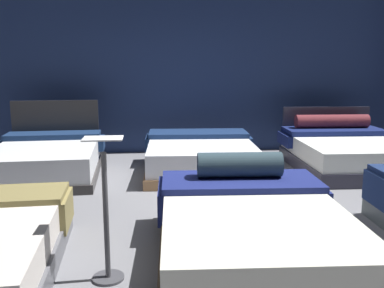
% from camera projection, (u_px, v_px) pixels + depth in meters
% --- Properties ---
extents(ground_plane, '(18.00, 18.00, 0.02)m').
position_uv_depth(ground_plane, '(222.00, 209.00, 4.77)').
color(ground_plane, slate).
extents(showroom_back_wall, '(18.00, 0.06, 3.50)m').
position_uv_depth(showroom_back_wall, '(192.00, 56.00, 7.65)').
color(showroom_back_wall, navy).
rests_on(showroom_back_wall, ground_plane).
extents(bed_1, '(1.66, 2.18, 0.76)m').
position_uv_depth(bed_1, '(251.00, 229.00, 3.49)').
color(bed_1, brown).
rests_on(bed_1, ground_plane).
extents(bed_3, '(1.61, 2.05, 1.03)m').
position_uv_depth(bed_3, '(47.00, 159.00, 6.14)').
color(bed_3, '#2F2C2C').
rests_on(bed_3, ground_plane).
extents(bed_4, '(1.76, 2.02, 0.53)m').
position_uv_depth(bed_4, '(200.00, 156.00, 6.37)').
color(bed_4, '#976D48').
rests_on(bed_4, ground_plane).
extents(bed_5, '(1.77, 2.11, 0.88)m').
position_uv_depth(bed_5, '(346.00, 152.00, 6.56)').
color(bed_5, '#2B2A38').
rests_on(bed_5, ground_plane).
extents(price_sign, '(0.28, 0.24, 1.09)m').
position_uv_depth(price_sign, '(106.00, 226.00, 3.11)').
color(price_sign, '#3F3F44').
rests_on(price_sign, ground_plane).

